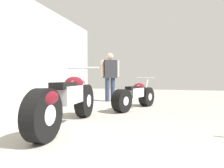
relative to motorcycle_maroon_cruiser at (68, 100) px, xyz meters
The scene contains 5 objects.
ground_plane 1.83m from the motorcycle_maroon_cruiser, 58.06° to the left, with size 18.45×18.45×0.00m, color #9E998E.
garage_partition_left 3.09m from the motorcycle_maroon_cruiser, 148.15° to the left, with size 0.08×8.46×3.15m, color #B7B5AD.
motorcycle_maroon_cruiser is the anchor object (origin of this frame).
motorcycle_black_naked 2.15m from the motorcycle_maroon_cruiser, 70.95° to the left, with size 0.84×1.70×0.81m.
mechanic_in_blue 3.41m from the motorcycle_maroon_cruiser, 96.90° to the left, with size 0.59×0.48×1.64m.
Camera 1 is at (0.60, -0.17, 0.76)m, focal length 29.00 mm.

